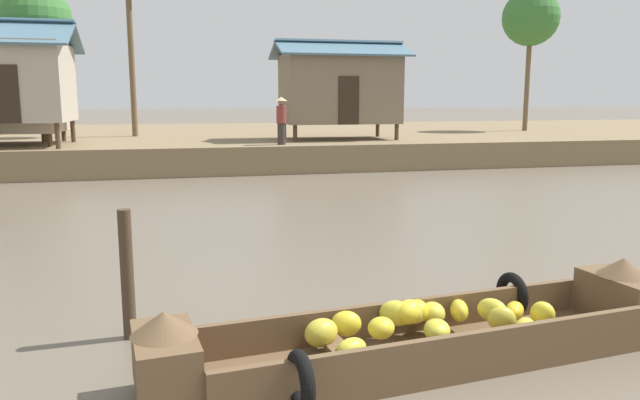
{
  "coord_description": "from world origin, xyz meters",
  "views": [
    {
      "loc": [
        -1.78,
        -0.89,
        2.57
      ],
      "look_at": [
        0.28,
        7.64,
        1.1
      ],
      "focal_mm": 33.94,
      "sensor_mm": 36.0,
      "label": 1
    }
  ],
  "objects_px": {
    "stilt_house_mid_left": "(18,80)",
    "mooring_post": "(127,275)",
    "palm_tree_mid": "(531,18)",
    "vendor_person": "(281,118)",
    "banana_boat": "(425,334)",
    "palm_tree_near": "(36,20)",
    "stilt_house_mid_right": "(339,88)"
  },
  "relations": [
    {
      "from": "stilt_house_mid_right",
      "to": "banana_boat",
      "type": "bearing_deg",
      "value": -102.76
    },
    {
      "from": "mooring_post",
      "to": "vendor_person",
      "type": "bearing_deg",
      "value": 73.69
    },
    {
      "from": "palm_tree_mid",
      "to": "banana_boat",
      "type": "bearing_deg",
      "value": -123.99
    },
    {
      "from": "banana_boat",
      "to": "mooring_post",
      "type": "relative_size",
      "value": 3.91
    },
    {
      "from": "vendor_person",
      "to": "mooring_post",
      "type": "xyz_separation_m",
      "value": [
        -4.23,
        -14.45,
        -1.19
      ]
    },
    {
      "from": "stilt_house_mid_left",
      "to": "palm_tree_mid",
      "type": "relative_size",
      "value": 0.61
    },
    {
      "from": "stilt_house_mid_left",
      "to": "vendor_person",
      "type": "xyz_separation_m",
      "value": [
        8.7,
        -1.48,
        -1.28
      ]
    },
    {
      "from": "palm_tree_near",
      "to": "palm_tree_mid",
      "type": "height_order",
      "value": "palm_tree_mid"
    },
    {
      "from": "palm_tree_near",
      "to": "vendor_person",
      "type": "bearing_deg",
      "value": -20.94
    },
    {
      "from": "stilt_house_mid_left",
      "to": "palm_tree_mid",
      "type": "bearing_deg",
      "value": 12.52
    },
    {
      "from": "banana_boat",
      "to": "palm_tree_near",
      "type": "relative_size",
      "value": 0.98
    },
    {
      "from": "mooring_post",
      "to": "palm_tree_near",
      "type": "bearing_deg",
      "value": 103.06
    },
    {
      "from": "banana_boat",
      "to": "palm_tree_mid",
      "type": "relative_size",
      "value": 0.8
    },
    {
      "from": "palm_tree_mid",
      "to": "mooring_post",
      "type": "height_order",
      "value": "palm_tree_mid"
    },
    {
      "from": "palm_tree_mid",
      "to": "vendor_person",
      "type": "bearing_deg",
      "value": -154.68
    },
    {
      "from": "banana_boat",
      "to": "vendor_person",
      "type": "height_order",
      "value": "vendor_person"
    },
    {
      "from": "stilt_house_mid_left",
      "to": "mooring_post",
      "type": "relative_size",
      "value": 2.97
    },
    {
      "from": "palm_tree_near",
      "to": "vendor_person",
      "type": "distance_m",
      "value": 9.55
    },
    {
      "from": "palm_tree_near",
      "to": "vendor_person",
      "type": "relative_size",
      "value": 3.4
    },
    {
      "from": "palm_tree_near",
      "to": "mooring_post",
      "type": "xyz_separation_m",
      "value": [
        4.09,
        -17.64,
        -4.64
      ]
    },
    {
      "from": "stilt_house_mid_right",
      "to": "palm_tree_near",
      "type": "bearing_deg",
      "value": 176.22
    },
    {
      "from": "mooring_post",
      "to": "stilt_house_mid_left",
      "type": "bearing_deg",
      "value": 105.67
    },
    {
      "from": "palm_tree_mid",
      "to": "vendor_person",
      "type": "xyz_separation_m",
      "value": [
        -13.61,
        -6.44,
        -4.57
      ]
    },
    {
      "from": "stilt_house_mid_right",
      "to": "mooring_post",
      "type": "bearing_deg",
      "value": -112.49
    },
    {
      "from": "stilt_house_mid_left",
      "to": "banana_boat",
      "type": "bearing_deg",
      "value": -66.93
    },
    {
      "from": "palm_tree_near",
      "to": "mooring_post",
      "type": "bearing_deg",
      "value": -76.94
    },
    {
      "from": "stilt_house_mid_left",
      "to": "mooring_post",
      "type": "bearing_deg",
      "value": -74.33
    },
    {
      "from": "palm_tree_mid",
      "to": "stilt_house_mid_right",
      "type": "bearing_deg",
      "value": -159.8
    },
    {
      "from": "palm_tree_near",
      "to": "palm_tree_mid",
      "type": "xyz_separation_m",
      "value": [
        21.93,
        3.26,
        1.12
      ]
    },
    {
      "from": "mooring_post",
      "to": "stilt_house_mid_right",
      "type": "bearing_deg",
      "value": 67.51
    },
    {
      "from": "banana_boat",
      "to": "palm_tree_mid",
      "type": "height_order",
      "value": "palm_tree_mid"
    },
    {
      "from": "stilt_house_mid_left",
      "to": "palm_tree_mid",
      "type": "height_order",
      "value": "palm_tree_mid"
    }
  ]
}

